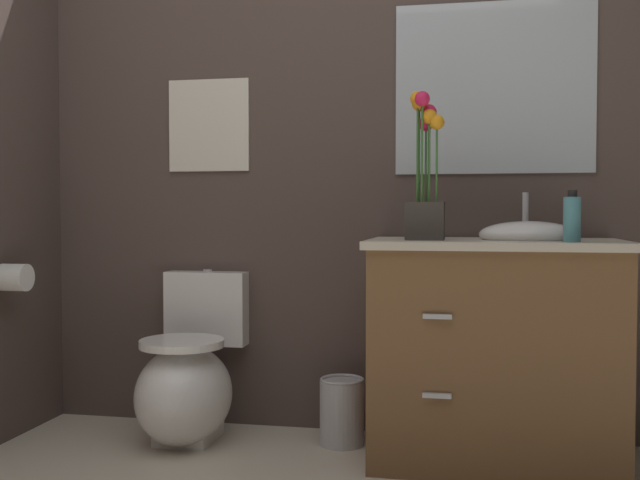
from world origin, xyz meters
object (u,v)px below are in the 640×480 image
at_px(wall_mirror, 494,88).
at_px(soap_bottle, 572,218).
at_px(toilet_paper_roll, 15,277).
at_px(flower_vase, 425,186).
at_px(trash_bin, 342,411).
at_px(wall_poster, 209,125).
at_px(vanity_cabinet, 495,348).
at_px(toilet, 188,382).

bearing_deg(wall_mirror, soap_bottle, -61.84).
xyz_separation_m(soap_bottle, toilet_paper_roll, (-2.13, 0.01, -0.24)).
relative_size(flower_vase, soap_bottle, 3.07).
xyz_separation_m(soap_bottle, wall_mirror, (-0.25, 0.47, 0.53)).
xyz_separation_m(flower_vase, soap_bottle, (0.51, -0.11, -0.12)).
bearing_deg(toilet_paper_roll, flower_vase, 3.55).
height_order(soap_bottle, trash_bin, soap_bottle).
relative_size(flower_vase, trash_bin, 2.02).
relative_size(flower_vase, toilet_paper_roll, 4.99).
bearing_deg(toilet_paper_roll, wall_mirror, 13.86).
xyz_separation_m(trash_bin, toilet_paper_roll, (-1.29, -0.27, 0.54)).
xyz_separation_m(wall_poster, toilet_paper_roll, (-0.66, -0.46, -0.64)).
height_order(vanity_cabinet, toilet_paper_roll, vanity_cabinet).
distance_m(vanity_cabinet, trash_bin, 0.67).
distance_m(toilet, toilet_paper_roll, 0.81).
distance_m(trash_bin, toilet_paper_roll, 1.42).
height_order(soap_bottle, wall_mirror, wall_mirror).
relative_size(toilet, flower_vase, 1.26).
bearing_deg(trash_bin, vanity_cabinet, -9.09).
bearing_deg(toilet, trash_bin, 6.26).
distance_m(toilet, wall_mirror, 1.74).
bearing_deg(vanity_cabinet, trash_bin, 170.91).
height_order(wall_mirror, toilet_paper_roll, wall_mirror).
bearing_deg(vanity_cabinet, flower_vase, -165.00).
bearing_deg(toilet_paper_roll, soap_bottle, -0.18).
distance_m(vanity_cabinet, wall_poster, 1.55).
height_order(vanity_cabinet, flower_vase, flower_vase).
bearing_deg(trash_bin, toilet, -173.74).
bearing_deg(toilet_paper_roll, vanity_cabinet, 5.16).
bearing_deg(vanity_cabinet, toilet_paper_roll, -174.84).
relative_size(toilet, wall_poster, 1.71).
xyz_separation_m(soap_bottle, wall_poster, (-1.48, 0.47, 0.40)).
bearing_deg(flower_vase, toilet_paper_roll, -176.45).
bearing_deg(soap_bottle, wall_mirror, 118.16).
height_order(vanity_cabinet, soap_bottle, vanity_cabinet).
height_order(vanity_cabinet, wall_poster, wall_poster).
height_order(soap_bottle, wall_poster, wall_poster).
relative_size(toilet, trash_bin, 2.54).
bearing_deg(trash_bin, soap_bottle, -17.83).
xyz_separation_m(toilet, trash_bin, (0.63, 0.07, -0.11)).
distance_m(toilet, soap_bottle, 1.64).
relative_size(soap_bottle, toilet_paper_roll, 1.63).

